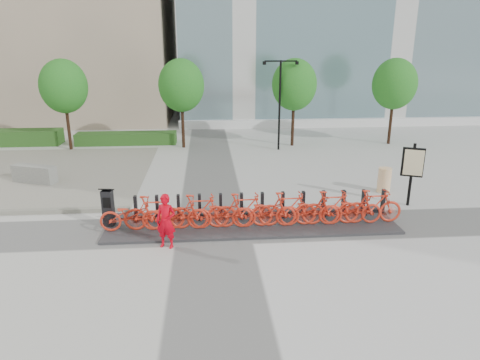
{
  "coord_description": "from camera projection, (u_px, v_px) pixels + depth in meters",
  "views": [
    {
      "loc": [
        -0.16,
        -12.91,
        5.76
      ],
      "look_at": [
        1.0,
        1.5,
        1.2
      ],
      "focal_mm": 32.0,
      "sensor_mm": 36.0,
      "label": 1
    }
  ],
  "objects": [
    {
      "name": "dock_pad",
      "position": [
        252.0,
        223.0,
        14.39
      ],
      "size": [
        9.6,
        2.4,
        0.08
      ],
      "primitive_type": "cube",
      "color": "#323235",
      "rests_on": "ground"
    },
    {
      "name": "bike_4",
      "position": [
        222.0,
        212.0,
        13.81
      ],
      "size": [
        1.99,
        0.7,
        1.05
      ],
      "primitive_type": "imported",
      "rotation": [
        0.0,
        0.0,
        1.57
      ],
      "color": "red",
      "rests_on": "dock_pad"
    },
    {
      "name": "tree_1",
      "position": [
        181.0,
        86.0,
        24.24
      ],
      "size": [
        2.6,
        2.6,
        5.1
      ],
      "color": "black",
      "rests_on": "ground"
    },
    {
      "name": "bike_10",
      "position": [
        352.0,
        209.0,
        14.14
      ],
      "size": [
        1.99,
        0.7,
        1.05
      ],
      "primitive_type": "imported",
      "rotation": [
        0.0,
        0.0,
        1.57
      ],
      "color": "red",
      "rests_on": "dock_pad"
    },
    {
      "name": "streetlamp",
      "position": [
        280.0,
        95.0,
        23.84
      ],
      "size": [
        2.0,
        0.2,
        5.0
      ],
      "color": "black",
      "rests_on": "ground"
    },
    {
      "name": "tree_3",
      "position": [
        395.0,
        84.0,
        25.19
      ],
      "size": [
        2.6,
        2.6,
        5.1
      ],
      "color": "black",
      "rests_on": "ground"
    },
    {
      "name": "kiosk",
      "position": [
        108.0,
        207.0,
        13.96
      ],
      "size": [
        0.45,
        0.39,
        1.32
      ],
      "rotation": [
        0.0,
        0.0,
        -0.14
      ],
      "color": "black",
      "rests_on": "dock_pad"
    },
    {
      "name": "tree_2",
      "position": [
        294.0,
        85.0,
        24.73
      ],
      "size": [
        2.6,
        2.6,
        5.1
      ],
      "color": "black",
      "rests_on": "ground"
    },
    {
      "name": "bike_11",
      "position": [
        373.0,
        206.0,
        14.18
      ],
      "size": [
        1.93,
        0.55,
        1.16
      ],
      "primitive_type": "imported",
      "rotation": [
        0.0,
        0.0,
        1.57
      ],
      "color": "red",
      "rests_on": "dock_pad"
    },
    {
      "name": "bike_6",
      "position": [
        266.0,
        211.0,
        13.92
      ],
      "size": [
        1.99,
        0.7,
        1.05
      ],
      "primitive_type": "imported",
      "rotation": [
        0.0,
        0.0,
        1.57
      ],
      "color": "red",
      "rests_on": "dock_pad"
    },
    {
      "name": "jersey_barrier",
      "position": [
        34.0,
        174.0,
        18.71
      ],
      "size": [
        2.05,
        1.21,
        0.77
      ],
      "primitive_type": "cube",
      "rotation": [
        0.0,
        0.0,
        -0.36
      ],
      "color": "gray",
      "rests_on": "ground"
    },
    {
      "name": "bike_8",
      "position": [
        309.0,
        210.0,
        14.03
      ],
      "size": [
        1.99,
        0.7,
        1.05
      ],
      "primitive_type": "imported",
      "rotation": [
        0.0,
        0.0,
        1.57
      ],
      "color": "red",
      "rests_on": "dock_pad"
    },
    {
      "name": "tree_0",
      "position": [
        64.0,
        86.0,
        23.74
      ],
      "size": [
        2.6,
        2.6,
        5.1
      ],
      "color": "black",
      "rests_on": "ground"
    },
    {
      "name": "map_sign",
      "position": [
        413.0,
        165.0,
        15.67
      ],
      "size": [
        0.75,
        0.42,
        2.38
      ],
      "rotation": [
        0.0,
        0.0,
        -0.43
      ],
      "color": "black",
      "rests_on": "ground"
    },
    {
      "name": "dock_rail_posts",
      "position": [
        262.0,
        205.0,
        14.74
      ],
      "size": [
        8.74,
        0.5,
        0.85
      ],
      "primitive_type": null,
      "color": "black",
      "rests_on": "dock_pad"
    },
    {
      "name": "construction_barrel",
      "position": [
        384.0,
        180.0,
        17.45
      ],
      "size": [
        0.61,
        0.61,
        1.02
      ],
      "primitive_type": "cylinder",
      "rotation": [
        0.0,
        0.0,
        0.18
      ],
      "color": "orange",
      "rests_on": "ground"
    },
    {
      "name": "bike_2",
      "position": [
        177.0,
        214.0,
        13.7
      ],
      "size": [
        1.99,
        0.7,
        1.05
      ],
      "primitive_type": "imported",
      "rotation": [
        0.0,
        0.0,
        1.57
      ],
      "color": "red",
      "rests_on": "dock_pad"
    },
    {
      "name": "bike_9",
      "position": [
        331.0,
        208.0,
        14.07
      ],
      "size": [
        1.93,
        0.55,
        1.16
      ],
      "primitive_type": "imported",
      "rotation": [
        0.0,
        0.0,
        1.57
      ],
      "color": "red",
      "rests_on": "dock_pad"
    },
    {
      "name": "ground",
      "position": [
        213.0,
        229.0,
        14.02
      ],
      "size": [
        120.0,
        120.0,
        0.0
      ],
      "primitive_type": "plane",
      "color": "beige"
    },
    {
      "name": "bike_3",
      "position": [
        199.0,
        211.0,
        13.74
      ],
      "size": [
        1.93,
        0.55,
        1.16
      ],
      "primitive_type": "imported",
      "rotation": [
        0.0,
        0.0,
        1.57
      ],
      "color": "red",
      "rests_on": "dock_pad"
    },
    {
      "name": "worker_red",
      "position": [
        166.0,
        221.0,
        12.56
      ],
      "size": [
        0.7,
        0.57,
        1.65
      ],
      "primitive_type": "imported",
      "rotation": [
        0.0,
        0.0,
        -0.33
      ],
      "color": "red",
      "rests_on": "ground"
    },
    {
      "name": "hedge_b",
      "position": [
        127.0,
        138.0,
        26.08
      ],
      "size": [
        6.0,
        1.2,
        0.7
      ],
      "primitive_type": "cube",
      "color": "#28531A",
      "rests_on": "ground"
    },
    {
      "name": "bike_0",
      "position": [
        131.0,
        215.0,
        13.59
      ],
      "size": [
        1.99,
        0.7,
        1.05
      ],
      "primitive_type": "imported",
      "rotation": [
        0.0,
        0.0,
        1.57
      ],
      "color": "red",
      "rests_on": "dock_pad"
    },
    {
      "name": "bike_5",
      "position": [
        244.0,
        210.0,
        13.85
      ],
      "size": [
        1.93,
        0.55,
        1.16
      ],
      "primitive_type": "imported",
      "rotation": [
        0.0,
        0.0,
        1.57
      ],
      "color": "red",
      "rests_on": "dock_pad"
    },
    {
      "name": "bike_1",
      "position": [
        154.0,
        213.0,
        13.63
      ],
      "size": [
        1.93,
        0.55,
        1.16
      ],
      "primitive_type": "imported",
      "rotation": [
        0.0,
        0.0,
        1.57
      ],
      "color": "red",
      "rests_on": "dock_pad"
    },
    {
      "name": "bike_7",
      "position": [
        288.0,
        209.0,
        13.96
      ],
      "size": [
        1.93,
        0.55,
        1.16
      ],
      "primitive_type": "imported",
      "rotation": [
        0.0,
        0.0,
        1.57
      ],
      "color": "red",
      "rests_on": "dock_pad"
    }
  ]
}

